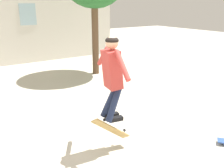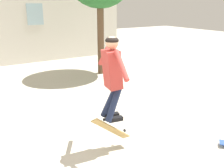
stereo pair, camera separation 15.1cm
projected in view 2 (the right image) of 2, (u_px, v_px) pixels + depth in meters
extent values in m
plane|color=beige|center=(119.00, 162.00, 4.21)|extent=(40.00, 40.00, 0.00)
cube|color=beige|center=(8.00, 16.00, 10.47)|extent=(10.60, 0.40, 4.15)
cube|color=#99B7C6|center=(35.00, 14.00, 10.82)|extent=(0.70, 0.02, 0.90)
cylinder|color=brown|center=(101.00, 38.00, 9.23)|extent=(0.24, 0.24, 2.69)
cube|color=#B23833|center=(112.00, 69.00, 4.13)|extent=(0.33, 0.38, 0.66)
sphere|color=tan|center=(112.00, 43.00, 4.00)|extent=(0.24, 0.24, 0.21)
ellipsoid|color=black|center=(112.00, 40.00, 3.99)|extent=(0.26, 0.26, 0.12)
cylinder|color=#1E2847|center=(110.00, 101.00, 4.39)|extent=(0.35, 0.24, 0.64)
cube|color=black|center=(112.00, 115.00, 4.49)|extent=(0.27, 0.14, 0.07)
cylinder|color=#1E2847|center=(114.00, 104.00, 4.24)|extent=(0.36, 0.16, 0.64)
cube|color=black|center=(115.00, 119.00, 4.34)|extent=(0.27, 0.14, 0.07)
cylinder|color=#B23833|center=(104.00, 56.00, 4.43)|extent=(0.16, 0.47, 0.42)
cylinder|color=#B23833|center=(121.00, 65.00, 3.75)|extent=(0.16, 0.47, 0.42)
cube|color=#AD894C|center=(111.00, 129.00, 4.49)|extent=(0.65, 0.31, 0.56)
cylinder|color=black|center=(125.00, 130.00, 4.54)|extent=(0.08, 0.05, 0.07)
cylinder|color=black|center=(118.00, 133.00, 4.69)|extent=(0.08, 0.05, 0.07)
cylinder|color=black|center=(104.00, 120.00, 4.34)|extent=(0.08, 0.05, 0.07)
cylinder|color=black|center=(98.00, 123.00, 4.49)|extent=(0.08, 0.05, 0.07)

